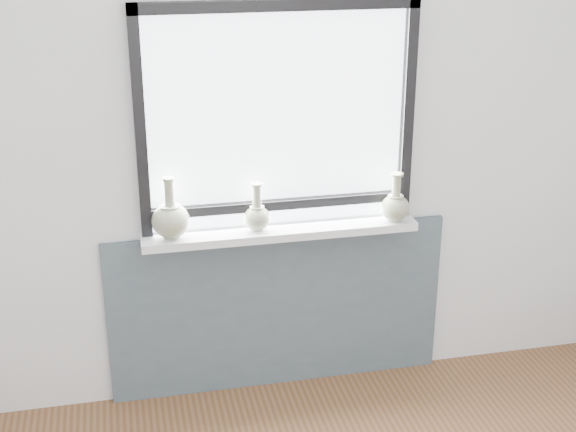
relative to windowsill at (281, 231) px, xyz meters
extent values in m
cube|color=silver|center=(0.00, 0.10, 0.42)|extent=(3.60, 0.02, 2.60)
cube|color=#4A5963|center=(0.00, 0.07, -0.45)|extent=(1.70, 0.03, 0.86)
cube|color=silver|center=(0.00, 0.00, 0.00)|extent=(1.32, 0.18, 0.04)
cube|color=black|center=(-0.62, 0.05, 0.55)|extent=(0.05, 0.06, 1.05)
cube|color=black|center=(0.62, 0.05, 0.55)|extent=(0.05, 0.06, 1.05)
cube|color=black|center=(0.00, 0.05, 1.04)|extent=(1.30, 0.06, 0.05)
cube|color=black|center=(0.00, 0.05, 0.12)|extent=(1.20, 0.05, 0.04)
cube|color=white|center=(0.00, 0.08, 0.52)|extent=(1.20, 0.01, 1.00)
cylinder|color=#99A080|center=(-0.52, -0.01, 0.02)|extent=(0.08, 0.08, 0.01)
ellipsoid|color=#99A080|center=(-0.52, -0.01, 0.10)|extent=(0.18, 0.18, 0.16)
cone|color=#99A080|center=(-0.52, -0.01, 0.16)|extent=(0.10, 0.10, 0.03)
cylinder|color=#99A080|center=(-0.52, -0.01, 0.23)|extent=(0.05, 0.05, 0.14)
cylinder|color=#99A080|center=(-0.52, -0.01, 0.30)|extent=(0.06, 0.06, 0.01)
cylinder|color=#99A080|center=(-0.11, 0.00, 0.02)|extent=(0.06, 0.06, 0.01)
ellipsoid|color=#99A080|center=(-0.11, 0.00, 0.08)|extent=(0.13, 0.13, 0.12)
cone|color=#99A080|center=(-0.11, 0.00, 0.12)|extent=(0.07, 0.07, 0.03)
cylinder|color=#99A080|center=(-0.11, 0.00, 0.18)|extent=(0.04, 0.04, 0.12)
cylinder|color=#99A080|center=(-0.11, 0.00, 0.25)|extent=(0.06, 0.06, 0.01)
cylinder|color=#99A080|center=(0.56, -0.03, 0.02)|extent=(0.06, 0.06, 0.01)
ellipsoid|color=#99A080|center=(0.56, -0.03, 0.08)|extent=(0.14, 0.14, 0.13)
cone|color=#99A080|center=(0.56, -0.03, 0.13)|extent=(0.08, 0.08, 0.03)
cylinder|color=#99A080|center=(0.56, -0.03, 0.19)|extent=(0.04, 0.04, 0.12)
cylinder|color=#99A080|center=(0.56, -0.03, 0.25)|extent=(0.06, 0.06, 0.01)
camera|label=1|loc=(-0.73, -3.45, 1.46)|focal=50.00mm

